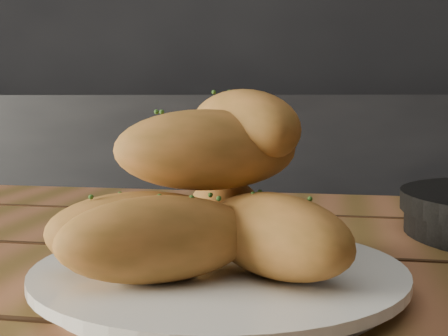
# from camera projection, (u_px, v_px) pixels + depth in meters

# --- Properties ---
(counter) EXTENTS (2.80, 0.60, 0.90)m
(counter) POSITION_uv_depth(u_px,v_px,m) (203.00, 276.00, 1.56)
(counter) COLOR black
(counter) RESTS_ON ground
(plate) EXTENTS (0.28, 0.28, 0.02)m
(plate) POSITION_uv_depth(u_px,v_px,m) (219.00, 276.00, 0.47)
(plate) COLOR white
(plate) RESTS_ON table
(bread_rolls) EXTENTS (0.24, 0.23, 0.13)m
(bread_rolls) POSITION_uv_depth(u_px,v_px,m) (208.00, 200.00, 0.46)
(bread_rolls) COLOR #B36C31
(bread_rolls) RESTS_ON plate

